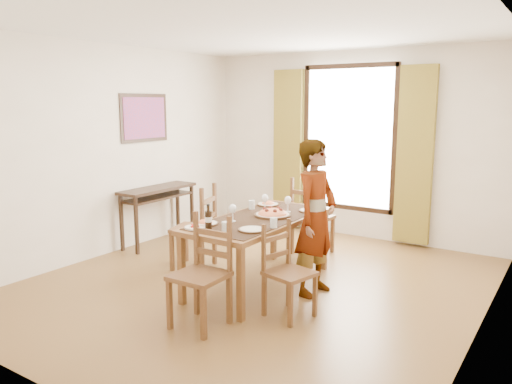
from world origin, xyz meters
The scene contains 22 objects.
ground centered at (0.00, 0.00, 0.00)m, with size 5.00×5.00×0.00m, color #4E3818.
room_shell centered at (0.00, 0.13, 1.54)m, with size 4.60×5.10×2.74m.
console_table centered at (-2.03, 0.60, 0.68)m, with size 0.38×1.20×0.80m.
dining_table centered at (0.06, 0.00, 0.69)m, with size 0.83×1.84×0.76m.
chair_west centered at (-0.90, 0.07, 0.47)m, with size 0.55×0.55×1.01m.
chair_north centered at (0.00, 1.32, 0.47)m, with size 0.48×0.48×1.02m.
chair_south centered at (0.17, -1.11, 0.46)m, with size 0.45×0.45×0.99m.
chair_east centered at (0.69, -0.52, 0.41)m, with size 0.47×0.47×0.88m.
man centered at (0.65, 0.13, 0.80)m, with size 0.42×0.61×1.60m, color #94969C.
plate_sw centered at (-0.23, -0.57, 0.78)m, with size 0.27×0.27×0.05m, color silver, non-canonical shape.
plate_se centered at (0.30, -0.51, 0.78)m, with size 0.27×0.27×0.05m, color silver, non-canonical shape.
plate_nw centered at (-0.21, 0.58, 0.78)m, with size 0.27×0.27×0.05m, color silver, non-canonical shape.
plate_ne centered at (0.38, 0.56, 0.78)m, with size 0.27×0.27×0.05m, color silver, non-canonical shape.
pasta_platter centered at (0.14, 0.12, 0.81)m, with size 0.40×0.40×0.10m, color #B23716, non-canonical shape.
caprese_plate centered at (-0.22, -0.74, 0.78)m, with size 0.20×0.20×0.04m, color silver, non-canonical shape.
wine_glass_a centered at (-0.07, -0.31, 0.85)m, with size 0.08×0.08×0.18m, color white, non-canonical shape.
wine_glass_b centered at (0.18, 0.38, 0.85)m, with size 0.08×0.08×0.18m, color white, non-canonical shape.
wine_glass_c centered at (-0.10, 0.35, 0.85)m, with size 0.08×0.08×0.18m, color white, non-canonical shape.
tumbler_a centered at (0.41, -0.30, 0.81)m, with size 0.07×0.07×0.10m, color silver.
tumbler_b centered at (-0.25, 0.30, 0.81)m, with size 0.07×0.07×0.10m, color silver.
tumbler_c centered at (0.12, -0.70, 0.81)m, with size 0.07×0.07×0.10m, color silver.
wine_bottle centered at (-0.08, -0.70, 0.88)m, with size 0.07×0.07×0.25m, color black, non-canonical shape.
Camera 1 is at (2.87, -4.35, 1.97)m, focal length 35.00 mm.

